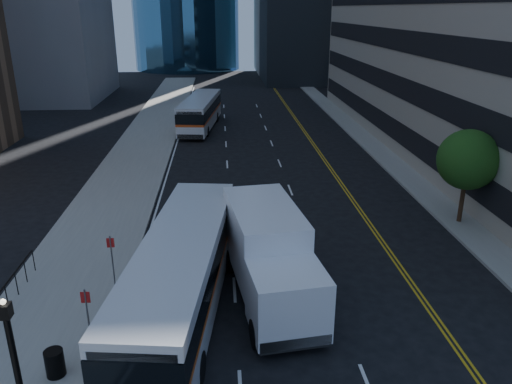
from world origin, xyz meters
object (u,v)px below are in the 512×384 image
street_tree (468,160)px  lamp_post (17,374)px  bus_front (182,273)px  trash_can (55,363)px  box_truck (270,256)px  bus_rear (200,112)px

street_tree → lamp_post: size_ratio=1.12×
bus_front → trash_can: bearing=-130.9°
box_truck → lamp_post: bearing=-141.1°
bus_rear → box_truck: box_truck is taller
bus_rear → box_truck: 31.37m
street_tree → box_truck: (-11.10, -6.73, -1.74)m
bus_front → trash_can: (-3.80, -3.39, -1.14)m
lamp_post → trash_can: lamp_post is taller
lamp_post → box_truck: bearing=46.5°
lamp_post → bus_rear: lamp_post is taller
bus_front → lamp_post: bearing=-111.1°
bus_front → box_truck: (3.41, 0.84, 0.17)m
bus_rear → trash_can: bus_rear is taller
bus_front → bus_rear: bearing=98.0°
box_truck → trash_can: bearing=-157.3°
bus_rear → bus_front: bearing=-81.9°
street_tree → lamp_post: 22.82m
lamp_post → bus_front: (3.49, 6.43, -0.99)m
lamp_post → box_truck: 10.06m
street_tree → lamp_post: (-18.00, -14.00, -0.92)m
bus_front → box_truck: 3.52m
lamp_post → bus_rear: bearing=85.3°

